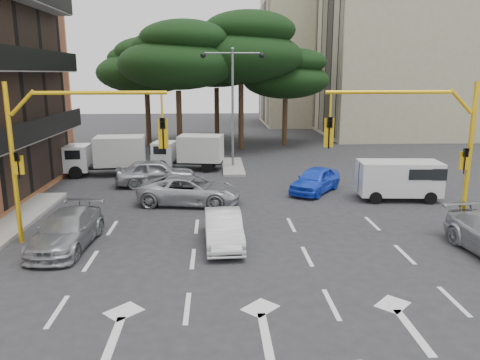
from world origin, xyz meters
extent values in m
plane|color=#28282B|center=(0.00, 0.00, 0.00)|extent=(120.00, 120.00, 0.00)
cube|color=gray|center=(0.00, 16.00, 0.07)|extent=(1.40, 6.00, 0.15)
cube|color=black|center=(-10.44, 8.00, 6.00)|extent=(0.12, 14.72, 11.20)
cube|color=tan|center=(20.00, 32.00, 9.00)|extent=(20.00, 12.00, 18.00)
cube|color=black|center=(9.94, 32.00, 8.50)|extent=(0.12, 11.04, 16.20)
cube|color=tan|center=(13.00, 44.00, 8.00)|extent=(16.00, 12.00, 16.00)
cube|color=black|center=(4.94, 44.00, 7.50)|extent=(0.12, 11.04, 14.20)
cylinder|color=#382616|center=(-4.00, 22.00, 2.48)|extent=(0.44, 0.44, 4.95)
ellipsoid|color=black|center=(-4.00, 22.00, 6.93)|extent=(9.15, 9.15, 3.87)
ellipsoid|color=black|center=(-3.40, 21.60, 8.80)|extent=(6.86, 6.86, 2.86)
ellipsoid|color=black|center=(-4.50, 22.30, 8.25)|extent=(6.07, 6.07, 2.64)
cylinder|color=#382616|center=(1.00, 24.00, 2.70)|extent=(0.44, 0.44, 5.40)
ellipsoid|color=black|center=(1.00, 24.00, 7.56)|extent=(9.98, 9.98, 4.22)
ellipsoid|color=black|center=(1.60, 23.60, 9.60)|extent=(7.49, 7.49, 3.12)
ellipsoid|color=black|center=(0.50, 24.30, 9.00)|extent=(6.62, 6.62, 2.88)
cylinder|color=#382616|center=(-7.00, 26.00, 2.25)|extent=(0.44, 0.44, 4.50)
ellipsoid|color=black|center=(-7.00, 26.00, 6.30)|extent=(8.32, 8.32, 3.52)
ellipsoid|color=black|center=(-6.40, 25.60, 8.00)|extent=(6.24, 6.24, 2.60)
ellipsoid|color=black|center=(-7.50, 26.30, 7.50)|extent=(5.52, 5.52, 2.40)
cylinder|color=#382616|center=(5.00, 26.00, 2.02)|extent=(0.44, 0.44, 4.05)
ellipsoid|color=black|center=(5.00, 26.00, 5.67)|extent=(7.49, 7.49, 3.17)
ellipsoid|color=black|center=(5.60, 25.60, 7.20)|extent=(5.62, 5.62, 2.34)
ellipsoid|color=black|center=(4.50, 26.30, 6.75)|extent=(4.97, 4.97, 2.16)
cylinder|color=#382616|center=(-1.00, 29.00, 2.48)|extent=(0.44, 0.44, 4.95)
ellipsoid|color=black|center=(-1.00, 29.00, 6.93)|extent=(9.15, 9.15, 3.87)
ellipsoid|color=black|center=(-0.40, 28.60, 8.80)|extent=(6.86, 6.86, 2.86)
ellipsoid|color=black|center=(-1.50, 29.30, 8.25)|extent=(6.07, 6.07, 2.64)
cylinder|color=yellow|center=(8.60, 2.00, 3.00)|extent=(0.18, 0.18, 6.00)
cylinder|color=yellow|center=(8.05, 2.00, 5.25)|extent=(0.95, 0.14, 0.95)
cylinder|color=yellow|center=(5.30, 2.00, 5.60)|extent=(4.80, 0.14, 0.14)
cylinder|color=yellow|center=(3.10, 2.00, 5.15)|extent=(0.08, 0.08, 0.90)
imported|color=black|center=(3.10, 2.00, 4.10)|extent=(0.20, 0.24, 1.20)
cube|color=yellow|center=(3.10, 2.08, 4.10)|extent=(0.36, 0.06, 1.10)
imported|color=black|center=(8.38, 1.85, 3.00)|extent=(0.16, 0.20, 1.00)
cube|color=yellow|center=(8.38, 1.95, 3.00)|extent=(0.35, 0.08, 0.70)
cylinder|color=yellow|center=(-8.60, 2.00, 3.00)|extent=(0.18, 0.18, 6.00)
cylinder|color=yellow|center=(-8.05, 2.00, 5.25)|extent=(0.95, 0.14, 0.95)
cylinder|color=yellow|center=(-5.30, 2.00, 5.60)|extent=(4.80, 0.14, 0.14)
cylinder|color=yellow|center=(-3.10, 2.00, 5.15)|extent=(0.08, 0.08, 0.90)
imported|color=black|center=(-3.10, 2.00, 4.10)|extent=(0.20, 0.24, 1.20)
cube|color=yellow|center=(-3.10, 2.08, 4.10)|extent=(0.36, 0.06, 1.10)
imported|color=black|center=(-8.38, 1.85, 3.00)|extent=(0.16, 0.20, 1.00)
cube|color=yellow|center=(-8.38, 1.95, 3.00)|extent=(0.35, 0.08, 0.70)
cylinder|color=slate|center=(0.00, 16.00, 3.90)|extent=(0.16, 0.16, 7.50)
cylinder|color=slate|center=(-0.90, 16.00, 7.55)|extent=(1.80, 0.10, 0.10)
sphere|color=black|center=(-1.90, 16.00, 7.40)|extent=(0.36, 0.36, 0.36)
cylinder|color=slate|center=(0.90, 16.00, 7.55)|extent=(1.80, 0.10, 0.10)
sphere|color=black|center=(1.90, 16.00, 7.40)|extent=(0.36, 0.36, 0.36)
sphere|color=slate|center=(0.00, 16.00, 7.80)|extent=(0.24, 0.24, 0.24)
imported|color=silver|center=(-0.91, 1.34, 0.63)|extent=(1.50, 3.87, 1.26)
imported|color=blue|center=(4.18, 9.00, 0.67)|extent=(3.59, 4.14, 1.35)
imported|color=gray|center=(-6.68, 1.39, 0.65)|extent=(2.10, 4.60, 1.30)
imported|color=#AAAEB3|center=(-2.45, 7.00, 0.69)|extent=(5.28, 3.05, 1.38)
imported|color=#9C9EA4|center=(-4.57, 10.96, 0.76)|extent=(4.68, 2.37, 1.53)
camera|label=1|loc=(-1.18, -15.26, 6.29)|focal=35.00mm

